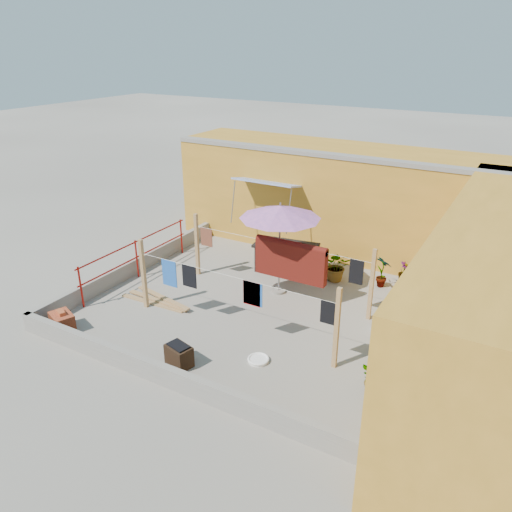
# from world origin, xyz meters

# --- Properties ---
(ground) EXTENTS (80.00, 80.00, 0.00)m
(ground) POSITION_xyz_m (0.00, 0.00, 0.00)
(ground) COLOR #9E998E
(ground) RESTS_ON ground
(wall_back) EXTENTS (11.00, 3.27, 3.21)m
(wall_back) POSITION_xyz_m (0.50, 4.69, 1.61)
(wall_back) COLOR gold
(wall_back) RESTS_ON ground
(wall_right) EXTENTS (2.40, 9.00, 3.20)m
(wall_right) POSITION_xyz_m (5.20, 0.00, 1.60)
(wall_right) COLOR gold
(wall_right) RESTS_ON ground
(parapet_front) EXTENTS (8.30, 0.16, 0.44)m
(parapet_front) POSITION_xyz_m (0.00, -3.58, 0.22)
(parapet_front) COLOR gray
(parapet_front) RESTS_ON ground
(parapet_left) EXTENTS (0.16, 7.30, 0.44)m
(parapet_left) POSITION_xyz_m (-4.08, 0.00, 0.22)
(parapet_left) COLOR gray
(parapet_left) RESTS_ON ground
(red_railing) EXTENTS (0.05, 4.20, 1.10)m
(red_railing) POSITION_xyz_m (-3.85, -0.20, 0.72)
(red_railing) COLOR maroon
(red_railing) RESTS_ON ground
(clothesline_rig) EXTENTS (5.09, 2.35, 1.80)m
(clothesline_rig) POSITION_xyz_m (0.32, 0.56, 1.02)
(clothesline_rig) COLOR tan
(clothesline_rig) RESTS_ON ground
(patio_umbrella) EXTENTS (2.41, 2.41, 2.46)m
(patio_umbrella) POSITION_xyz_m (-0.00, 0.95, 2.21)
(patio_umbrella) COLOR gray
(patio_umbrella) RESTS_ON ground
(outdoor_table) EXTENTS (1.88, 1.13, 0.83)m
(outdoor_table) POSITION_xyz_m (-0.44, 2.22, 0.75)
(outdoor_table) COLOR black
(outdoor_table) RESTS_ON ground
(brick_stack) EXTENTS (0.70, 0.60, 0.51)m
(brick_stack) POSITION_xyz_m (-3.41, -3.20, 0.22)
(brick_stack) COLOR #AA4727
(brick_stack) RESTS_ON ground
(lumber_pile) EXTENTS (2.04, 0.58, 0.12)m
(lumber_pile) POSITION_xyz_m (-2.39, -1.10, 0.06)
(lumber_pile) COLOR tan
(lumber_pile) RESTS_ON ground
(brazier) EXTENTS (0.61, 0.48, 0.49)m
(brazier) POSITION_xyz_m (-0.27, -2.93, 0.24)
(brazier) COLOR black
(brazier) RESTS_ON ground
(white_basin) EXTENTS (0.46, 0.46, 0.08)m
(white_basin) POSITION_xyz_m (1.07, -2.02, 0.04)
(white_basin) COLOR white
(white_basin) RESTS_ON ground
(water_jug_a) EXTENTS (0.21, 0.21, 0.33)m
(water_jug_a) POSITION_xyz_m (2.84, 0.44, 0.15)
(water_jug_a) COLOR white
(water_jug_a) RESTS_ON ground
(water_jug_b) EXTENTS (0.20, 0.20, 0.31)m
(water_jug_b) POSITION_xyz_m (3.70, 1.41, 0.14)
(water_jug_b) COLOR white
(water_jug_b) RESTS_ON ground
(green_hose) EXTENTS (0.57, 0.57, 0.08)m
(green_hose) POSITION_xyz_m (3.62, 1.99, 0.04)
(green_hose) COLOR #1E7B1B
(green_hose) RESTS_ON ground
(plant_back_a) EXTENTS (0.92, 0.84, 0.87)m
(plant_back_a) POSITION_xyz_m (1.06, 2.36, 0.44)
(plant_back_a) COLOR #215A19
(plant_back_a) RESTS_ON ground
(plant_back_b) EXTENTS (0.34, 0.34, 0.58)m
(plant_back_b) POSITION_xyz_m (2.70, 3.20, 0.29)
(plant_back_b) COLOR #215A19
(plant_back_b) RESTS_ON ground
(plant_right_a) EXTENTS (0.58, 0.52, 0.91)m
(plant_right_a) POSITION_xyz_m (2.26, 2.60, 0.45)
(plant_right_a) COLOR #215A19
(plant_right_a) RESTS_ON ground
(plant_right_b) EXTENTS (0.46, 0.47, 0.67)m
(plant_right_b) POSITION_xyz_m (3.18, -0.62, 0.34)
(plant_right_b) COLOR #215A19
(plant_right_b) RESTS_ON ground
(plant_right_c) EXTENTS (0.68, 0.73, 0.66)m
(plant_right_c) POSITION_xyz_m (3.51, -1.92, 0.33)
(plant_right_c) COLOR #215A19
(plant_right_c) RESTS_ON ground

